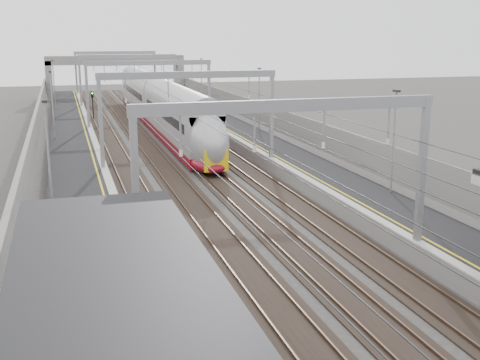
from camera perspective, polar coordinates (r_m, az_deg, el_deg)
platform_left at (r=46.59m, az=-15.16°, el=1.20°), size 4.00×120.00×1.00m
platform_right at (r=49.52m, az=3.66°, el=2.37°), size 4.00×120.00×1.00m
tracks at (r=47.50m, az=-5.45°, el=1.29°), size 11.40×140.00×0.20m
overhead_line at (r=53.08m, az=-7.00°, el=9.20°), size 13.00×140.00×6.60m
overbridge at (r=101.08m, az=-11.69°, el=10.58°), size 22.00×2.20×6.90m
wall_left at (r=46.43m, az=-19.19°, el=2.26°), size 0.30×120.00×3.20m
wall_right at (r=50.50m, az=7.10°, el=3.78°), size 0.30×120.00×3.20m
train at (r=66.18m, az=-7.48°, el=6.60°), size 2.85×51.88×4.50m
signal_green at (r=75.81m, az=-13.81°, el=7.37°), size 0.32×0.32×3.48m
signal_red_near at (r=75.67m, az=-7.36°, el=7.63°), size 0.32×0.32×3.48m
signal_red_far at (r=73.48m, az=-5.31°, el=7.51°), size 0.32×0.32×3.48m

